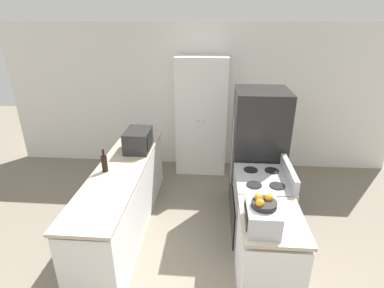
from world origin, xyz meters
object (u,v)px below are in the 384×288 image
(pantry_cabinet, at_px, (201,117))
(microwave, at_px, (138,140))
(stove, at_px, (260,209))
(wine_bottle, at_px, (104,163))
(refrigerator, at_px, (257,152))
(toaster_oven, at_px, (262,216))
(fruit_bowl, at_px, (264,202))

(pantry_cabinet, bearing_deg, microwave, -124.57)
(stove, xyz_separation_m, wine_bottle, (-1.91, 0.02, 0.56))
(refrigerator, height_order, microwave, refrigerator)
(pantry_cabinet, relative_size, stove, 1.94)
(microwave, bearing_deg, stove, -22.63)
(pantry_cabinet, distance_m, stove, 2.14)
(toaster_oven, bearing_deg, pantry_cabinet, 103.48)
(microwave, xyz_separation_m, fruit_bowl, (1.50, -1.59, 0.11))
(microwave, relative_size, toaster_oven, 1.17)
(pantry_cabinet, height_order, stove, pantry_cabinet)
(stove, relative_size, refrigerator, 0.60)
(refrigerator, bearing_deg, stove, -92.11)
(refrigerator, relative_size, fruit_bowl, 7.99)
(fruit_bowl, bearing_deg, toaster_oven, 164.91)
(refrigerator, relative_size, wine_bottle, 6.11)
(refrigerator, relative_size, toaster_oven, 4.42)
(stove, bearing_deg, microwave, 157.37)
(toaster_oven, bearing_deg, fruit_bowl, -15.09)
(microwave, bearing_deg, pantry_cabinet, 55.43)
(pantry_cabinet, xyz_separation_m, microwave, (-0.83, -1.21, 0.02))
(refrigerator, height_order, wine_bottle, refrigerator)
(refrigerator, height_order, fruit_bowl, refrigerator)
(microwave, distance_m, wine_bottle, 0.71)
(microwave, xyz_separation_m, toaster_oven, (1.50, -1.59, -0.04))
(stove, distance_m, fruit_bowl, 1.15)
(wine_bottle, height_order, toaster_oven, wine_bottle)
(toaster_oven, relative_size, fruit_bowl, 1.81)
(refrigerator, bearing_deg, pantry_cabinet, 127.05)
(microwave, xyz_separation_m, wine_bottle, (-0.26, -0.67, -0.04))
(wine_bottle, relative_size, toaster_oven, 0.72)
(stove, xyz_separation_m, fruit_bowl, (-0.15, -0.90, 0.70))
(fruit_bowl, bearing_deg, wine_bottle, 152.41)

